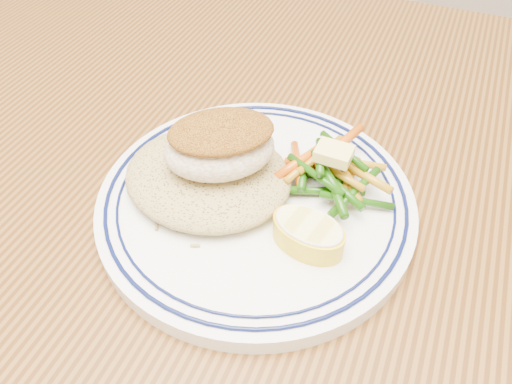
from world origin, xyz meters
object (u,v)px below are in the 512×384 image
at_px(plate, 256,201).
at_px(vegetable_pile, 330,171).
at_px(rice_pilaf, 208,173).
at_px(fish_fillet, 220,145).
at_px(lemon_wedge, 308,233).
at_px(dining_table, 216,277).

relative_size(plate, vegetable_pile, 2.42).
bearing_deg(vegetable_pile, rice_pilaf, -156.77).
bearing_deg(fish_fillet, vegetable_pile, 22.44).
xyz_separation_m(fish_fillet, lemon_wedge, (0.08, -0.03, -0.03)).
relative_size(fish_fillet, vegetable_pile, 1.01).
relative_size(dining_table, lemon_wedge, 24.35).
bearing_deg(lemon_wedge, plate, 150.50).
xyz_separation_m(rice_pilaf, vegetable_pile, (0.09, 0.04, 0.00)).
xyz_separation_m(dining_table, plate, (0.04, 0.01, 0.11)).
distance_m(fish_fillet, vegetable_pile, 0.09).
bearing_deg(lemon_wedge, rice_pilaf, 163.66).
distance_m(dining_table, vegetable_pile, 0.16).
relative_size(fish_fillet, lemon_wedge, 1.72).
xyz_separation_m(plate, vegetable_pile, (0.05, 0.04, 0.02)).
bearing_deg(rice_pilaf, dining_table, -65.75).
distance_m(fish_fillet, lemon_wedge, 0.09).
bearing_deg(fish_fillet, plate, -5.56).
distance_m(dining_table, lemon_wedge, 0.15).
distance_m(dining_table, fish_fillet, 0.15).
xyz_separation_m(dining_table, vegetable_pile, (0.08, 0.05, 0.13)).
distance_m(dining_table, plate, 0.11).
distance_m(plate, fish_fillet, 0.06).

